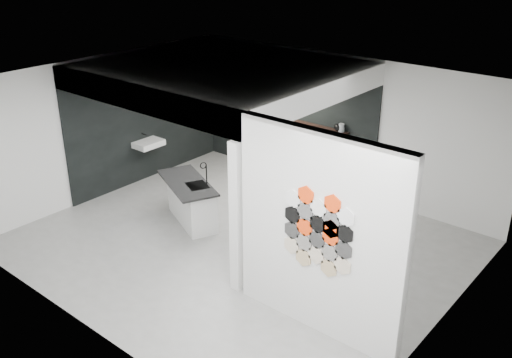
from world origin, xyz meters
The scene contains 17 objects.
floor centered at (0.00, 0.00, -0.01)m, with size 7.00×6.00×0.01m, color gray.
partition_panel centered at (2.23, -1.00, 1.40)m, with size 2.45×0.15×2.80m, color silver.
bay_clad_back centered at (-1.30, 2.97, 1.18)m, with size 4.40×0.04×2.35m, color black.
bay_clad_left centered at (-3.47, 1.00, 1.18)m, with size 0.04×4.00×2.35m, color black.
bulkhead centered at (-1.30, 1.00, 2.55)m, with size 4.40×4.00×0.40m, color silver.
corner_column centered at (0.82, -1.00, 1.18)m, with size 0.16×0.16×2.35m, color silver.
fascia_beam centered at (-1.30, -0.92, 2.55)m, with size 4.40×0.16×0.40m, color silver.
wall_basin centered at (-3.24, 0.80, 0.85)m, with size 0.40×0.60×0.12m, color silver.
display_shelf centered at (-1.20, 2.87, 1.30)m, with size 3.00×0.15×0.04m, color black.
kitchen_island centered at (-1.24, 0.07, 0.41)m, with size 1.67×1.25×1.23m.
stockpot centered at (-2.53, 2.87, 1.40)m, with size 0.19×0.19×0.15m, color black.
kettle centered at (0.08, 2.87, 1.39)m, with size 0.17×0.17×0.15m, color black.
glass_bowl centered at (0.15, 2.87, 1.36)m, with size 0.13×0.13×0.09m, color gray.
glass_vase centered at (0.15, 2.87, 1.40)m, with size 0.11×0.11×0.16m, color gray.
bottle_dark centered at (-1.32, 2.87, 1.41)m, with size 0.07×0.07×0.18m, color black.
utensil_cup centered at (-1.75, 2.87, 1.38)m, with size 0.09×0.09×0.11m, color black.
hex_tile_cluster centered at (2.26, -1.09, 1.50)m, with size 1.04×0.02×1.16m.
Camera 1 is at (5.65, -6.39, 4.98)m, focal length 40.00 mm.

